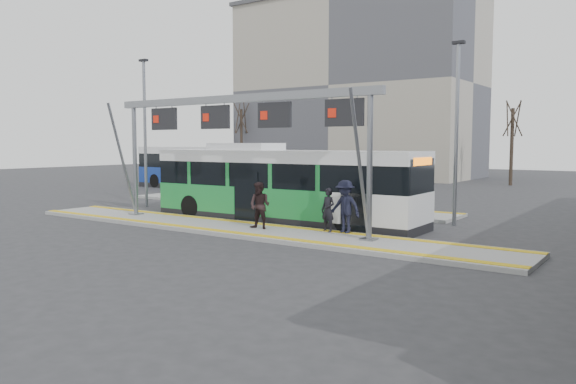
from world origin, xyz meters
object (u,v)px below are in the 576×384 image
at_px(passenger_a, 328,210).
at_px(passenger_b, 260,206).
at_px(gantry, 236,121).
at_px(hero_bus, 283,186).
at_px(passenger_c, 345,207).

bearing_deg(passenger_a, passenger_b, -148.17).
xyz_separation_m(gantry, hero_bus, (0.30, 2.76, -2.72)).
distance_m(gantry, passenger_a, 5.10).
height_order(passenger_a, passenger_c, passenger_c).
distance_m(passenger_a, passenger_b, 2.67).
bearing_deg(passenger_c, passenger_b, -158.59).
relative_size(hero_bus, passenger_a, 7.70).
distance_m(gantry, passenger_b, 3.49).
distance_m(passenger_a, passenger_c, 0.71).
bearing_deg(gantry, hero_bus, 83.87).
distance_m(hero_bus, passenger_c, 4.61).
relative_size(gantry, passenger_c, 6.66).
relative_size(passenger_b, passenger_c, 0.93).
distance_m(passenger_b, passenger_c, 3.34).
relative_size(gantry, passenger_b, 7.19).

